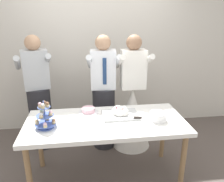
% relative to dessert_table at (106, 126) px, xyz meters
% --- Properties ---
extents(ground_plane, '(8.00, 8.00, 0.00)m').
position_rel_dessert_table_xyz_m(ground_plane, '(0.00, 0.00, -0.70)').
color(ground_plane, '#564C47').
extents(rear_wall, '(5.20, 0.10, 2.90)m').
position_rel_dessert_table_xyz_m(rear_wall, '(0.00, 1.47, 0.75)').
color(rear_wall, beige).
rests_on(rear_wall, ground_plane).
extents(dessert_table, '(1.80, 0.80, 0.78)m').
position_rel_dessert_table_xyz_m(dessert_table, '(0.00, 0.00, 0.00)').
color(dessert_table, white).
rests_on(dessert_table, ground_plane).
extents(cupcake_stand, '(0.23, 0.23, 0.31)m').
position_rel_dessert_table_xyz_m(cupcake_stand, '(-0.65, -0.08, 0.20)').
color(cupcake_stand, '#4C66B2').
rests_on(cupcake_stand, dessert_table).
extents(main_cake_tray, '(0.43, 0.32, 0.12)m').
position_rel_dessert_table_xyz_m(main_cake_tray, '(0.19, 0.11, 0.12)').
color(main_cake_tray, silver).
rests_on(main_cake_tray, dessert_table).
extents(plate_stack, '(0.19, 0.19, 0.10)m').
position_rel_dessert_table_xyz_m(plate_stack, '(0.59, -0.07, 0.12)').
color(plate_stack, white).
rests_on(plate_stack, dessert_table).
extents(round_cake, '(0.24, 0.24, 0.07)m').
position_rel_dessert_table_xyz_m(round_cake, '(-0.19, 0.24, 0.10)').
color(round_cake, white).
rests_on(round_cake, dessert_table).
extents(person_groom, '(0.49, 0.52, 1.66)m').
position_rel_dessert_table_xyz_m(person_groom, '(0.05, 0.72, 0.05)').
color(person_groom, '#232328').
rests_on(person_groom, ground_plane).
extents(person_bride, '(0.56, 0.56, 1.66)m').
position_rel_dessert_table_xyz_m(person_bride, '(0.46, 0.68, -0.12)').
color(person_bride, white).
rests_on(person_bride, ground_plane).
extents(person_guest, '(0.56, 0.58, 1.66)m').
position_rel_dessert_table_xyz_m(person_guest, '(-0.88, 0.84, 0.05)').
color(person_guest, '#232328').
rests_on(person_guest, ground_plane).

